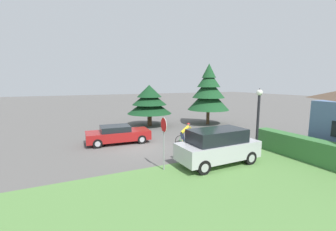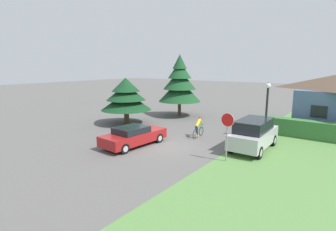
% 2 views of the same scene
% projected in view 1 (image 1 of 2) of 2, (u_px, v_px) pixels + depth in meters
% --- Properties ---
extents(ground_plane, '(140.00, 140.00, 0.00)m').
position_uv_depth(ground_plane, '(141.00, 147.00, 15.37)').
color(ground_plane, '#5B5956').
extents(sedan_left_lane, '(2.13, 4.63, 1.30)m').
position_uv_depth(sedan_left_lane, '(118.00, 134.00, 16.43)').
color(sedan_left_lane, maroon).
rests_on(sedan_left_lane, ground).
extents(cyclist, '(0.44, 1.74, 1.55)m').
position_uv_depth(cyclist, '(185.00, 134.00, 16.12)').
color(cyclist, black).
rests_on(cyclist, ground).
extents(parked_suv_right, '(2.00, 4.54, 1.94)m').
position_uv_depth(parked_suv_right, '(218.00, 146.00, 12.12)').
color(parked_suv_right, '#B7B7BC').
rests_on(parked_suv_right, ground).
extents(stop_sign, '(0.75, 0.07, 2.71)m').
position_uv_depth(stop_sign, '(164.00, 133.00, 11.13)').
color(stop_sign, gray).
rests_on(stop_sign, ground).
extents(street_lamp, '(0.36, 0.36, 4.08)m').
position_uv_depth(street_lamp, '(258.00, 113.00, 13.35)').
color(street_lamp, black).
rests_on(street_lamp, ground).
extents(conifer_tall_near, '(4.48, 4.48, 4.17)m').
position_uv_depth(conifer_tall_near, '(149.00, 101.00, 22.69)').
color(conifer_tall_near, '#4C3823').
rests_on(conifer_tall_near, ground).
extents(conifer_tall_far, '(4.33, 4.33, 6.36)m').
position_uv_depth(conifer_tall_far, '(209.00, 92.00, 23.52)').
color(conifer_tall_far, '#4C3823').
rests_on(conifer_tall_far, ground).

